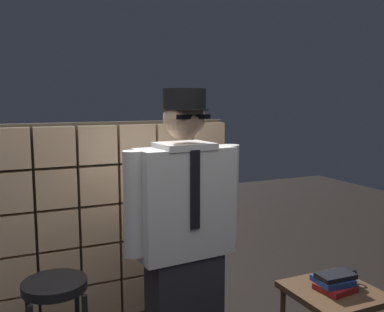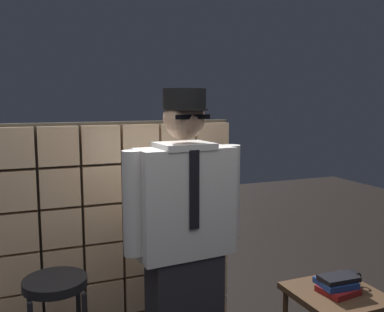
{
  "view_description": "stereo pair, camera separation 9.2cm",
  "coord_description": "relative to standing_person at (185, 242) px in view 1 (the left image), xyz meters",
  "views": [
    {
      "loc": [
        -0.71,
        -1.6,
        1.74
      ],
      "look_at": [
        0.26,
        0.51,
        1.44
      ],
      "focal_mm": 39.71,
      "sensor_mm": 36.0,
      "label": 1
    },
    {
      "loc": [
        -0.62,
        -1.64,
        1.74
      ],
      "look_at": [
        0.26,
        0.51,
        1.44
      ],
      "focal_mm": 39.71,
      "sensor_mm": 36.0,
      "label": 2
    }
  ],
  "objects": [
    {
      "name": "glass_block_wall",
      "position": [
        -0.22,
        0.63,
        -0.15
      ],
      "size": [
        1.62,
        0.1,
        1.62
      ],
      "color": "#E0B78C",
      "rests_on": "ground"
    },
    {
      "name": "side_table",
      "position": [
        0.92,
        -0.22,
        -0.45
      ],
      "size": [
        0.52,
        0.52,
        0.57
      ],
      "color": "#513823",
      "rests_on": "ground"
    },
    {
      "name": "coffee_mug",
      "position": [
        1.06,
        -0.18,
        -0.32
      ],
      "size": [
        0.13,
        0.08,
        0.09
      ],
      "color": "black",
      "rests_on": "side_table"
    },
    {
      "name": "standing_person",
      "position": [
        0.0,
        0.0,
        0.0
      ],
      "size": [
        0.72,
        0.32,
        1.8
      ],
      "rotation": [
        0.0,
        0.0,
        0.08
      ],
      "color": "#28282D",
      "rests_on": "ground"
    },
    {
      "name": "book_stack",
      "position": [
        0.92,
        -0.22,
        -0.32
      ],
      "size": [
        0.25,
        0.23,
        0.1
      ],
      "color": "maroon",
      "rests_on": "side_table"
    }
  ]
}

